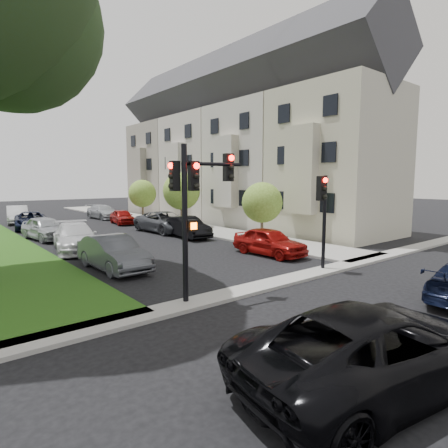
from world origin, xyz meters
TOP-DOWN VIEW (x-y plane):
  - ground at (0.00, 0.00)m, footprint 140.00×140.00m
  - sidewalk_right at (6.75, 24.00)m, footprint 3.50×44.00m
  - sidewalk_cross at (0.00, 2.00)m, footprint 60.00×1.00m
  - house_a at (12.45, 8.00)m, footprint 7.70×7.55m
  - house_b at (12.45, 15.50)m, footprint 7.70×7.55m
  - house_c at (12.45, 23.00)m, footprint 7.70×7.55m
  - house_d at (12.45, 30.50)m, footprint 7.70×7.55m
  - small_tree_a at (6.20, 8.95)m, footprint 2.50×2.50m
  - small_tree_b at (6.20, 18.08)m, footprint 2.98×2.98m
  - small_tree_c at (6.20, 24.88)m, footprint 2.59×2.59m
  - traffic_signal_main at (-3.41, 2.23)m, footprint 2.43×0.63m
  - traffic_signal_secondary at (3.06, 2.19)m, footprint 0.53×0.43m
  - car_cross_near at (-3.66, -3.97)m, footprint 6.00×3.47m
  - car_parked_0 at (3.80, 5.97)m, footprint 1.80×4.24m
  - car_parked_1 at (3.75, 13.60)m, footprint 1.82×4.42m
  - car_parked_2 at (3.92, 16.83)m, footprint 2.82×5.63m
  - car_parked_3 at (3.61, 23.66)m, footprint 2.08×4.00m
  - car_parked_4 at (4.00, 29.12)m, footprint 2.30×4.85m
  - car_parked_5 at (-3.73, 7.99)m, footprint 1.71×4.56m
  - car_parked_6 at (-3.61, 13.48)m, footprint 3.14×5.54m
  - car_parked_7 at (-3.90, 18.63)m, footprint 2.40×4.67m
  - car_parked_8 at (-3.43, 24.91)m, footprint 3.10×5.29m
  - car_parked_9 at (-3.42, 30.21)m, footprint 2.36×4.91m

SIDE VIEW (x-z plane):
  - ground at x=0.00m, z-range 0.00..0.00m
  - sidewalk_right at x=6.75m, z-range 0.00..0.12m
  - sidewalk_cross at x=0.00m, z-range 0.00..0.12m
  - car_parked_3 at x=3.61m, z-range 0.00..1.30m
  - car_parked_4 at x=4.00m, z-range 0.00..1.37m
  - car_parked_8 at x=-3.43m, z-range 0.00..1.38m
  - car_parked_1 at x=3.75m, z-range 0.00..1.42m
  - car_parked_0 at x=3.80m, z-range 0.00..1.43m
  - car_parked_5 at x=-3.73m, z-range 0.00..1.49m
  - car_parked_6 at x=-3.61m, z-range 0.00..1.51m
  - car_parked_7 at x=-3.90m, z-range 0.00..1.52m
  - car_parked_2 at x=3.92m, z-range 0.00..1.53m
  - car_parked_9 at x=-3.42m, z-range 0.00..1.55m
  - car_cross_near at x=-3.66m, z-range 0.00..1.57m
  - small_tree_a at x=6.20m, z-range 0.62..4.36m
  - small_tree_c at x=6.20m, z-range 0.64..4.53m
  - traffic_signal_secondary at x=3.06m, z-range 0.80..4.86m
  - small_tree_b at x=6.20m, z-range 0.74..5.20m
  - traffic_signal_main at x=-3.41m, z-range 0.94..5.89m
  - house_a at x=12.45m, z-range -1.05..14.92m
  - house_b at x=12.45m, z-range -1.05..14.92m
  - house_c at x=12.45m, z-range -1.05..14.92m
  - house_d at x=12.45m, z-range -1.05..14.92m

